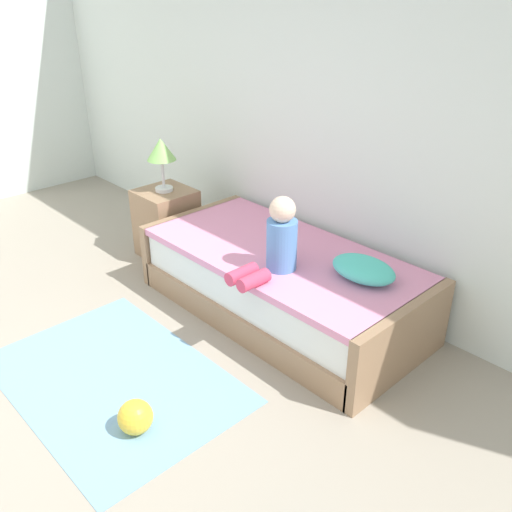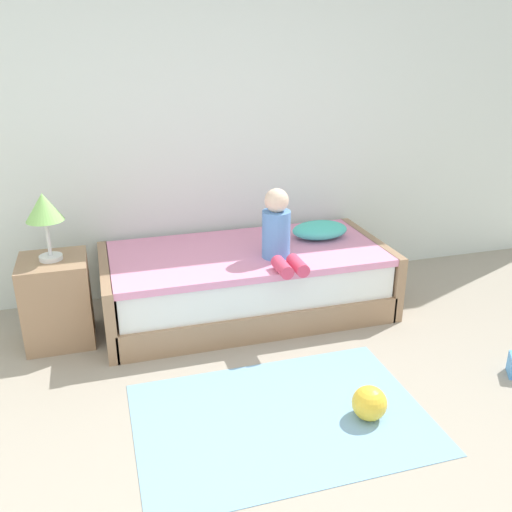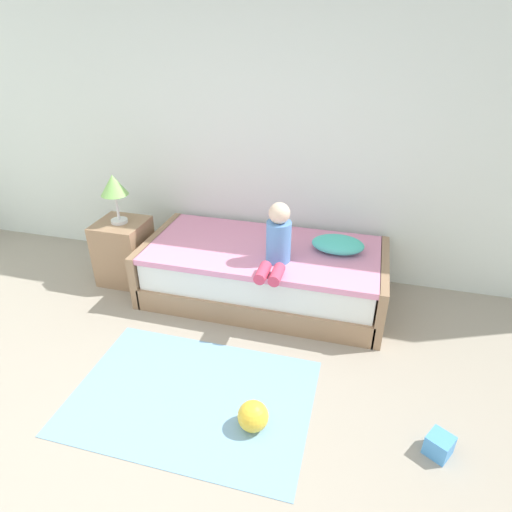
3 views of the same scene
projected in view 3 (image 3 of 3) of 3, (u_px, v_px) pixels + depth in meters
name	position (u px, v px, depth m)	size (l,w,h in m)	color
ground_plane	(134.00, 491.00, 2.34)	(9.20, 9.20, 0.00)	#9E9384
wall_rear	(258.00, 120.00, 3.84)	(7.20, 0.10, 2.90)	silver
bed	(263.00, 273.00, 3.86)	(2.11, 1.00, 0.50)	#997556
nightstand	(124.00, 251.00, 4.11)	(0.44, 0.44, 0.60)	#997556
table_lamp	(114.00, 187.00, 3.80)	(0.24, 0.24, 0.45)	silver
child_figure	(277.00, 240.00, 3.41)	(0.20, 0.51, 0.50)	#598CD1
pillow	(338.00, 244.00, 3.65)	(0.44, 0.30, 0.13)	#4CCCBC
toy_ball	(253.00, 416.00, 2.66)	(0.19, 0.19, 0.19)	yellow
area_rug	(192.00, 396.00, 2.92)	(1.60, 1.10, 0.01)	#7AA8CC
toy_block	(439.00, 445.00, 2.51)	(0.14, 0.14, 0.14)	#4C99E5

